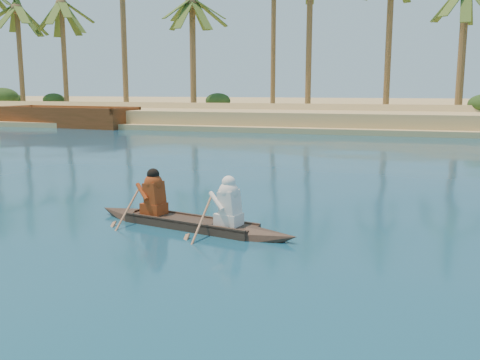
% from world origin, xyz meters
% --- Properties ---
extents(sandy_embankment, '(150.00, 51.00, 1.50)m').
position_xyz_m(sandy_embankment, '(0.00, 46.89, 0.53)').
color(sandy_embankment, tan).
rests_on(sandy_embankment, ground).
extents(palm_grove, '(110.00, 14.00, 16.00)m').
position_xyz_m(palm_grove, '(0.00, 35.00, 8.00)').
color(palm_grove, '#31501C').
rests_on(palm_grove, ground).
extents(shrub_cluster, '(100.00, 6.00, 2.40)m').
position_xyz_m(shrub_cluster, '(0.00, 31.50, 1.20)').
color(shrub_cluster, '#1C3613').
rests_on(shrub_cluster, ground).
extents(canoe, '(5.16, 1.91, 1.42)m').
position_xyz_m(canoe, '(8.00, -1.71, 0.27)').
color(canoe, '#3C2B21').
rests_on(canoe, ground).
extents(barge_mid, '(11.10, 4.80, 1.79)m').
position_xyz_m(barge_mid, '(-12.00, 23.82, 0.63)').
color(barge_mid, brown).
rests_on(barge_mid, ground).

